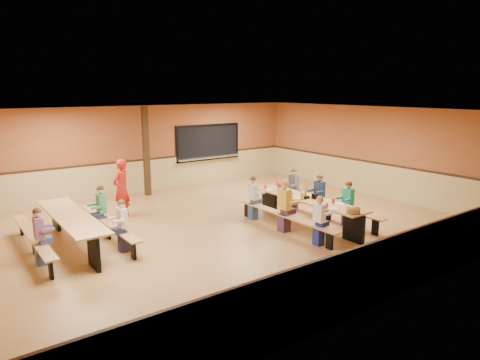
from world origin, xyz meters
TOP-DOWN VIEW (x-y plane):
  - ground at (0.00, 0.00)m, footprint 12.00×12.00m
  - room_envelope at (0.00, 0.00)m, footprint 12.04×10.04m
  - kitchen_pass_through at (2.60, 4.96)m, footprint 2.78×0.28m
  - structural_post at (-0.20, 4.40)m, footprint 0.18×0.18m
  - cafeteria_table_main at (1.83, -1.20)m, footprint 1.91×3.70m
  - cafeteria_table_second at (-3.63, 0.86)m, footprint 1.91×3.70m
  - seated_child_white_left at (1.00, -2.41)m, footprint 0.34×0.28m
  - seated_adult_yellow at (1.00, -1.21)m, footprint 0.42×0.34m
  - seated_child_grey_left at (1.00, 0.07)m, footprint 0.36×0.29m
  - seated_child_teal_right at (2.65, -1.85)m, footprint 0.36×0.29m
  - seated_child_navy_right at (2.65, -0.83)m, footprint 0.37×0.30m
  - seated_child_char_right at (2.65, 0.21)m, footprint 0.37×0.30m
  - seated_child_purple_sec at (-4.46, 0.14)m, footprint 0.36×0.29m
  - seated_child_green_sec at (-2.81, 1.25)m, footprint 0.38×0.31m
  - seated_child_tan_sec at (-2.81, -0.14)m, footprint 0.35×0.29m
  - standing_woman at (-1.84, 2.47)m, footprint 0.72×0.66m
  - punch_pitcher at (1.76, -0.17)m, footprint 0.16×0.16m
  - chip_bowl at (1.71, -2.80)m, footprint 0.32×0.32m
  - napkin_dispenser at (1.94, -1.35)m, footprint 0.10×0.14m
  - condiment_mustard at (1.61, -1.24)m, footprint 0.06×0.06m
  - condiment_ketchup at (1.63, -1.19)m, footprint 0.06×0.06m
  - table_paddle at (1.77, -1.18)m, footprint 0.16×0.16m
  - place_settings at (1.83, -1.20)m, footprint 0.65×3.30m

SIDE VIEW (x-z plane):
  - ground at x=0.00m, z-range 0.00..0.00m
  - cafeteria_table_main at x=1.83m, z-range 0.16..0.90m
  - cafeteria_table_second at x=-3.63m, z-range 0.16..0.90m
  - seated_child_white_left at x=1.00m, z-range 0.00..1.15m
  - seated_child_tan_sec at x=-2.81m, z-range 0.00..1.17m
  - seated_child_purple_sec at x=-4.46m, z-range 0.00..1.19m
  - seated_child_grey_left at x=1.00m, z-range 0.00..1.19m
  - seated_child_teal_right at x=2.65m, z-range 0.00..1.19m
  - seated_child_navy_right at x=2.65m, z-range 0.00..1.21m
  - seated_child_char_right at x=2.65m, z-range 0.00..1.21m
  - seated_child_green_sec at x=-2.81m, z-range 0.00..1.23m
  - seated_adult_yellow at x=1.00m, z-range 0.00..1.31m
  - room_envelope at x=0.00m, z-range -0.82..2.20m
  - place_settings at x=1.83m, z-range 0.74..0.85m
  - napkin_dispenser at x=1.94m, z-range 0.74..0.87m
  - chip_bowl at x=1.71m, z-range 0.74..0.89m
  - condiment_mustard at x=1.61m, z-range 0.74..0.91m
  - condiment_ketchup at x=1.63m, z-range 0.74..0.91m
  - standing_woman at x=-1.84m, z-range 0.00..1.65m
  - punch_pitcher at x=1.76m, z-range 0.74..0.96m
  - table_paddle at x=1.77m, z-range 0.60..1.16m
  - kitchen_pass_through at x=2.60m, z-range 0.80..2.18m
  - structural_post at x=-0.20m, z-range 0.00..3.00m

